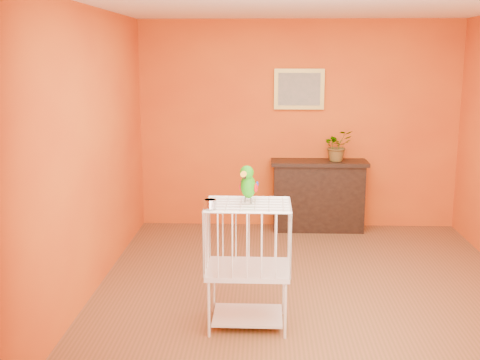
{
  "coord_description": "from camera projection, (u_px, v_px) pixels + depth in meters",
  "views": [
    {
      "loc": [
        -0.43,
        -5.31,
        2.16
      ],
      "look_at": [
        -0.62,
        -0.67,
        1.19
      ],
      "focal_mm": 45.0,
      "sensor_mm": 36.0,
      "label": 1
    }
  ],
  "objects": [
    {
      "name": "ground",
      "position": [
        309.0,
        291.0,
        5.62
      ],
      "size": [
        4.5,
        4.5,
        0.0
      ],
      "primitive_type": "plane",
      "color": "brown",
      "rests_on": "ground"
    },
    {
      "name": "potted_plant",
      "position": [
        337.0,
        149.0,
        7.38
      ],
      "size": [
        0.46,
        0.48,
        0.3
      ],
      "primitive_type": "imported",
      "rotation": [
        0.0,
        0.0,
        0.39
      ],
      "color": "#26722D",
      "rests_on": "console_cabinet"
    },
    {
      "name": "feed_cup",
      "position": [
        210.0,
        204.0,
        4.54
      ],
      "size": [
        0.1,
        0.1,
        0.07
      ],
      "primitive_type": "cylinder",
      "color": "silver",
      "rests_on": "birdcage"
    },
    {
      "name": "birdcage",
      "position": [
        248.0,
        263.0,
        4.81
      ],
      "size": [
        0.66,
        0.51,
        1.02
      ],
      "rotation": [
        0.0,
        0.0,
        -0.0
      ],
      "color": "silver",
      "rests_on": "ground"
    },
    {
      "name": "console_cabinet",
      "position": [
        318.0,
        195.0,
        7.52
      ],
      "size": [
        1.19,
        0.43,
        0.88
      ],
      "color": "black",
      "rests_on": "ground"
    },
    {
      "name": "framed_picture",
      "position": [
        299.0,
        89.0,
        7.43
      ],
      "size": [
        0.62,
        0.04,
        0.5
      ],
      "color": "#AB903D",
      "rests_on": "room_shell"
    },
    {
      "name": "room_shell",
      "position": [
        313.0,
        122.0,
        5.3
      ],
      "size": [
        4.5,
        4.5,
        4.5
      ],
      "color": "#DE5E14",
      "rests_on": "ground"
    },
    {
      "name": "parrot",
      "position": [
        248.0,
        184.0,
        4.71
      ],
      "size": [
        0.16,
        0.28,
        0.31
      ],
      "rotation": [
        0.0,
        0.0,
        -0.31
      ],
      "color": "#59544C",
      "rests_on": "birdcage"
    }
  ]
}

